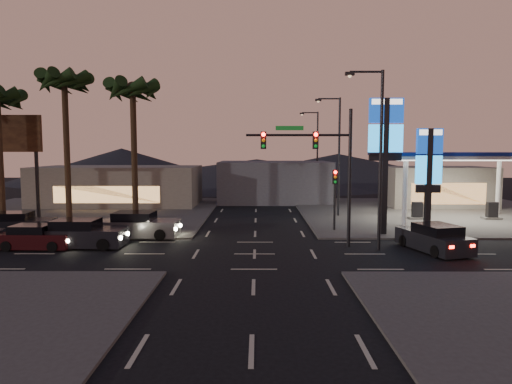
{
  "coord_description": "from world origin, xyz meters",
  "views": [
    {
      "loc": [
        0.18,
        -24.38,
        5.62
      ],
      "look_at": [
        0.06,
        4.33,
        3.0
      ],
      "focal_mm": 32.0,
      "sensor_mm": 36.0,
      "label": 1
    }
  ],
  "objects_px": {
    "pylon_sign_tall": "(386,139)",
    "car_lane_b_mid": "(17,224)",
    "car_lane_a_front": "(81,234)",
    "pylon_sign_short": "(429,166)",
    "car_lane_a_mid": "(35,238)",
    "traffic_signal_mast": "(320,157)",
    "car_lane_b_front": "(139,226)",
    "gas_station": "(457,157)",
    "suv_station": "(434,239)"
  },
  "relations": [
    {
      "from": "traffic_signal_mast",
      "to": "car_lane_b_mid",
      "type": "height_order",
      "value": "traffic_signal_mast"
    },
    {
      "from": "car_lane_a_mid",
      "to": "car_lane_b_front",
      "type": "distance_m",
      "value": 6.08
    },
    {
      "from": "car_lane_a_mid",
      "to": "traffic_signal_mast",
      "type": "bearing_deg",
      "value": 2.31
    },
    {
      "from": "pylon_sign_short",
      "to": "gas_station",
      "type": "bearing_deg",
      "value": 56.31
    },
    {
      "from": "pylon_sign_short",
      "to": "car_lane_b_front",
      "type": "xyz_separation_m",
      "value": [
        -18.54,
        0.25,
        -3.88
      ]
    },
    {
      "from": "car_lane_b_mid",
      "to": "suv_station",
      "type": "relative_size",
      "value": 0.96
    },
    {
      "from": "suv_station",
      "to": "gas_station",
      "type": "bearing_deg",
      "value": 62.06
    },
    {
      "from": "car_lane_a_mid",
      "to": "suv_station",
      "type": "xyz_separation_m",
      "value": [
        22.59,
        -0.6,
        0.08
      ]
    },
    {
      "from": "car_lane_a_front",
      "to": "car_lane_b_front",
      "type": "height_order",
      "value": "car_lane_b_front"
    },
    {
      "from": "gas_station",
      "to": "car_lane_a_front",
      "type": "bearing_deg",
      "value": -158.53
    },
    {
      "from": "pylon_sign_tall",
      "to": "car_lane_a_front",
      "type": "xyz_separation_m",
      "value": [
        -18.61,
        -3.77,
        -5.63
      ]
    },
    {
      "from": "gas_station",
      "to": "car_lane_b_front",
      "type": "xyz_separation_m",
      "value": [
        -23.54,
        -7.25,
        -4.31
      ]
    },
    {
      "from": "car_lane_a_mid",
      "to": "car_lane_a_front",
      "type": "bearing_deg",
      "value": 9.23
    },
    {
      "from": "traffic_signal_mast",
      "to": "car_lane_b_mid",
      "type": "relative_size",
      "value": 1.66
    },
    {
      "from": "pylon_sign_tall",
      "to": "pylon_sign_short",
      "type": "bearing_deg",
      "value": -21.8
    },
    {
      "from": "pylon_sign_tall",
      "to": "car_lane_a_front",
      "type": "bearing_deg",
      "value": -168.55
    },
    {
      "from": "gas_station",
      "to": "pylon_sign_short",
      "type": "height_order",
      "value": "pylon_sign_short"
    },
    {
      "from": "suv_station",
      "to": "pylon_sign_short",
      "type": "bearing_deg",
      "value": 75.45
    },
    {
      "from": "car_lane_a_front",
      "to": "suv_station",
      "type": "distance_m",
      "value": 20.16
    },
    {
      "from": "car_lane_b_front",
      "to": "car_lane_b_mid",
      "type": "relative_size",
      "value": 1.08
    },
    {
      "from": "traffic_signal_mast",
      "to": "car_lane_b_mid",
      "type": "bearing_deg",
      "value": 169.5
    },
    {
      "from": "gas_station",
      "to": "suv_station",
      "type": "bearing_deg",
      "value": -117.94
    },
    {
      "from": "pylon_sign_tall",
      "to": "car_lane_a_front",
      "type": "height_order",
      "value": "pylon_sign_tall"
    },
    {
      "from": "pylon_sign_tall",
      "to": "traffic_signal_mast",
      "type": "relative_size",
      "value": 1.12
    },
    {
      "from": "suv_station",
      "to": "car_lane_a_front",
      "type": "bearing_deg",
      "value": 177.15
    },
    {
      "from": "gas_station",
      "to": "pylon_sign_short",
      "type": "relative_size",
      "value": 1.74
    },
    {
      "from": "car_lane_b_front",
      "to": "pylon_sign_tall",
      "type": "bearing_deg",
      "value": 2.69
    },
    {
      "from": "gas_station",
      "to": "car_lane_b_mid",
      "type": "distance_m",
      "value": 32.85
    },
    {
      "from": "pylon_sign_short",
      "to": "pylon_sign_tall",
      "type": "bearing_deg",
      "value": 158.2
    },
    {
      "from": "suv_station",
      "to": "car_lane_b_mid",
      "type": "bearing_deg",
      "value": 169.29
    },
    {
      "from": "car_lane_b_front",
      "to": "gas_station",
      "type": "bearing_deg",
      "value": 17.13
    },
    {
      "from": "pylon_sign_short",
      "to": "suv_station",
      "type": "bearing_deg",
      "value": -104.55
    },
    {
      "from": "car_lane_a_mid",
      "to": "car_lane_b_mid",
      "type": "distance_m",
      "value": 5.46
    },
    {
      "from": "pylon_sign_short",
      "to": "car_lane_a_mid",
      "type": "xyz_separation_m",
      "value": [
        -23.57,
        -3.17,
        -4.02
      ]
    },
    {
      "from": "car_lane_a_front",
      "to": "suv_station",
      "type": "relative_size",
      "value": 1.02
    },
    {
      "from": "pylon_sign_tall",
      "to": "car_lane_b_mid",
      "type": "distance_m",
      "value": 25.08
    },
    {
      "from": "gas_station",
      "to": "suv_station",
      "type": "height_order",
      "value": "gas_station"
    },
    {
      "from": "car_lane_a_front",
      "to": "car_lane_a_mid",
      "type": "relative_size",
      "value": 1.18
    },
    {
      "from": "gas_station",
      "to": "car_lane_a_front",
      "type": "xyz_separation_m",
      "value": [
        -26.11,
        -10.27,
        -4.32
      ]
    },
    {
      "from": "gas_station",
      "to": "suv_station",
      "type": "relative_size",
      "value": 2.44
    },
    {
      "from": "car_lane_a_mid",
      "to": "car_lane_b_mid",
      "type": "relative_size",
      "value": 0.89
    },
    {
      "from": "pylon_sign_tall",
      "to": "pylon_sign_short",
      "type": "height_order",
      "value": "pylon_sign_tall"
    },
    {
      "from": "traffic_signal_mast",
      "to": "car_lane_b_front",
      "type": "distance_m",
      "value": 12.45
    },
    {
      "from": "pylon_sign_short",
      "to": "car_lane_a_front",
      "type": "relative_size",
      "value": 1.38
    },
    {
      "from": "car_lane_b_mid",
      "to": "car_lane_b_front",
      "type": "bearing_deg",
      "value": -6.05
    },
    {
      "from": "gas_station",
      "to": "pylon_sign_tall",
      "type": "bearing_deg",
      "value": -139.09
    },
    {
      "from": "traffic_signal_mast",
      "to": "car_lane_b_mid",
      "type": "xyz_separation_m",
      "value": [
        -19.69,
        3.65,
        -4.52
      ]
    },
    {
      "from": "suv_station",
      "to": "car_lane_b_front",
      "type": "bearing_deg",
      "value": 167.1
    },
    {
      "from": "car_lane_b_front",
      "to": "car_lane_b_mid",
      "type": "distance_m",
      "value": 8.44
    },
    {
      "from": "pylon_sign_short",
      "to": "traffic_signal_mast",
      "type": "bearing_deg",
      "value": -160.87
    }
  ]
}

